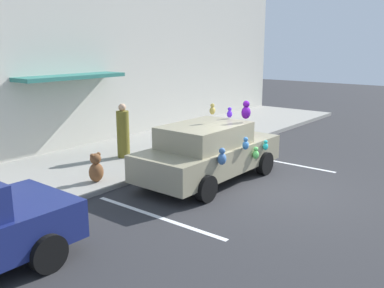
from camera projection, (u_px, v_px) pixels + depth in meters
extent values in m
plane|color=#2D2D30|center=(268.00, 189.00, 10.67)|extent=(60.00, 60.00, 0.00)
cube|color=gray|center=(130.00, 155.00, 13.70)|extent=(24.00, 4.00, 0.15)
cube|color=beige|center=(83.00, 55.00, 14.29)|extent=(24.00, 0.30, 6.40)
cube|color=#2D7267|center=(70.00, 77.00, 13.39)|extent=(3.60, 1.10, 0.12)
cube|color=silver|center=(279.00, 162.00, 13.17)|extent=(0.12, 3.60, 0.01)
cube|color=silver|center=(157.00, 216.00, 9.00)|extent=(0.12, 3.60, 0.01)
cube|color=gray|center=(210.00, 157.00, 11.29)|extent=(4.38, 1.80, 0.68)
cube|color=gray|center=(205.00, 135.00, 10.98)|extent=(2.28, 1.59, 0.56)
cylinder|color=black|center=(212.00, 153.00, 12.94)|extent=(0.64, 0.22, 0.64)
cylinder|color=black|center=(265.00, 163.00, 11.85)|extent=(0.64, 0.22, 0.64)
cylinder|color=black|center=(150.00, 174.00, 10.88)|extent=(0.64, 0.22, 0.64)
cylinder|color=black|center=(206.00, 189.00, 9.78)|extent=(0.64, 0.22, 0.64)
ellipsoid|color=blue|center=(225.00, 129.00, 12.51)|extent=(0.23, 0.19, 0.27)
sphere|color=blue|center=(225.00, 123.00, 12.46)|extent=(0.15, 0.15, 0.15)
ellipsoid|color=#27CBC8|center=(266.00, 147.00, 11.61)|extent=(0.16, 0.13, 0.19)
sphere|color=#27CBC8|center=(266.00, 142.00, 11.58)|extent=(0.10, 0.10, 0.10)
ellipsoid|color=#1FB4E4|center=(162.00, 144.00, 10.75)|extent=(0.16, 0.13, 0.19)
sphere|color=#1FB4E4|center=(162.00, 139.00, 10.72)|extent=(0.10, 0.10, 0.10)
ellipsoid|color=purple|center=(251.00, 132.00, 12.28)|extent=(0.17, 0.14, 0.21)
sphere|color=purple|center=(251.00, 127.00, 12.25)|extent=(0.11, 0.11, 0.11)
ellipsoid|color=#3A7DC6|center=(246.00, 145.00, 10.74)|extent=(0.19, 0.15, 0.22)
sphere|color=#3A7DC6|center=(246.00, 139.00, 10.71)|extent=(0.12, 0.12, 0.12)
ellipsoid|color=#5E27EF|center=(230.00, 114.00, 11.73)|extent=(0.17, 0.14, 0.20)
sphere|color=#5E27EF|center=(230.00, 109.00, 11.70)|extent=(0.11, 0.11, 0.11)
ellipsoid|color=#A03C60|center=(198.00, 150.00, 10.16)|extent=(0.16, 0.13, 0.19)
sphere|color=#A03C60|center=(198.00, 145.00, 10.13)|extent=(0.10, 0.10, 0.10)
ellipsoid|color=#62DC63|center=(256.00, 155.00, 11.22)|extent=(0.19, 0.16, 0.23)
sphere|color=#62DC63|center=(256.00, 149.00, 11.19)|extent=(0.12, 0.12, 0.12)
ellipsoid|color=#B49D45|center=(212.00, 111.00, 11.05)|extent=(0.17, 0.14, 0.20)
sphere|color=#B49D45|center=(212.00, 105.00, 11.02)|extent=(0.11, 0.11, 0.11)
ellipsoid|color=#3E6AA7|center=(222.00, 159.00, 9.95)|extent=(0.24, 0.19, 0.28)
sphere|color=#3E6AA7|center=(222.00, 151.00, 9.90)|extent=(0.15, 0.15, 0.15)
ellipsoid|color=#59108F|center=(246.00, 113.00, 11.17)|extent=(0.28, 0.23, 0.33)
sphere|color=#59108F|center=(246.00, 104.00, 11.11)|extent=(0.18, 0.18, 0.18)
cylinder|color=black|center=(48.00, 253.00, 6.77)|extent=(0.64, 0.22, 0.64)
ellipsoid|color=brown|center=(96.00, 172.00, 10.76)|extent=(0.39, 0.33, 0.49)
sphere|color=brown|center=(96.00, 159.00, 10.68)|extent=(0.28, 0.28, 0.28)
sphere|color=brown|center=(92.00, 156.00, 10.58)|extent=(0.12, 0.12, 0.12)
sphere|color=brown|center=(98.00, 154.00, 10.73)|extent=(0.12, 0.12, 0.12)
cylinder|color=brown|center=(123.00, 134.00, 13.00)|extent=(0.38, 0.38, 1.43)
sphere|color=tan|center=(122.00, 107.00, 12.81)|extent=(0.23, 0.23, 0.23)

